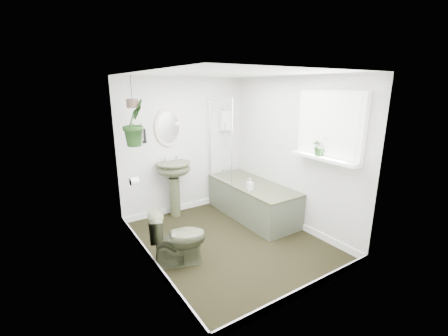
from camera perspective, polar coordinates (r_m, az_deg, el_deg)
floor at (r=4.45m, az=1.08°, el=-13.73°), size 2.30×2.80×0.02m
ceiling at (r=3.89m, az=1.26°, el=17.68°), size 2.30×2.80×0.02m
wall_back at (r=5.21m, az=-7.57°, el=4.13°), size 2.30×0.02×2.30m
wall_front at (r=3.00m, az=16.45°, el=-4.77°), size 2.30×0.02×2.30m
wall_left at (r=3.52m, az=-14.68°, el=-1.68°), size 0.02×2.80×2.30m
wall_right at (r=4.75m, az=12.86°, el=2.77°), size 0.02×2.80×2.30m
skirting at (r=4.42m, az=1.09°, el=-13.05°), size 2.30×2.80×0.10m
bathtub at (r=5.12m, az=5.43°, el=-6.06°), size 0.72×1.72×0.58m
bath_screen at (r=5.05m, az=-0.71°, el=5.40°), size 0.04×0.72×1.40m
shower_box at (r=5.48m, az=0.26°, el=9.04°), size 0.20×0.10×0.35m
oval_mirror at (r=5.00m, az=-10.58°, el=7.61°), size 0.46×0.03×0.62m
wall_sconce at (r=4.87m, az=-14.83°, el=5.96°), size 0.04×0.04×0.22m
toilet_roll_holder at (r=4.25m, az=-16.72°, el=-2.43°), size 0.11×0.11×0.11m
window_recess at (r=4.16m, az=19.51°, el=7.55°), size 0.08×1.00×0.90m
window_sill at (r=4.18m, az=18.41°, el=1.80°), size 0.18×1.00×0.04m
window_blinds at (r=4.12m, az=19.12°, el=7.53°), size 0.01×0.86×0.76m
toilet at (r=3.82m, az=-8.75°, el=-12.99°), size 0.76×0.57×0.69m
pedestal_sink at (r=5.11m, az=-9.41°, el=-4.02°), size 0.63×0.57×0.95m
sill_plant at (r=4.21m, az=17.79°, el=3.96°), size 0.24×0.21×0.25m
hanging_plant at (r=4.37m, az=-16.79°, el=8.25°), size 0.45×0.46×0.65m
soap_bottle at (r=4.67m, az=4.98°, el=-3.11°), size 0.11×0.11×0.20m
hanging_pot at (r=4.35m, az=-17.06°, el=11.69°), size 0.16×0.16×0.12m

